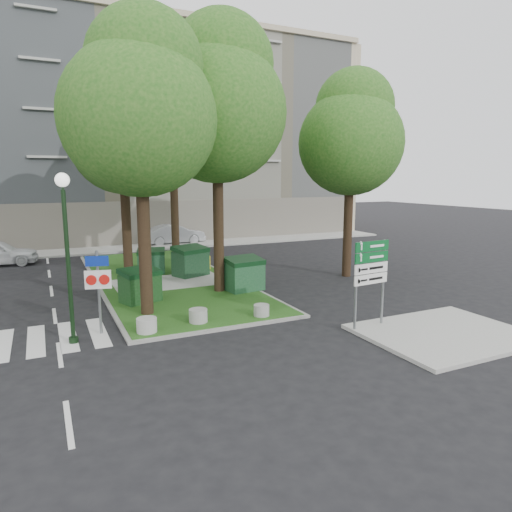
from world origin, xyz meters
TOP-DOWN VIEW (x-y plane):
  - ground at (0.00, 0.00)m, footprint 120.00×120.00m
  - median_island at (0.50, 8.00)m, footprint 6.00×16.00m
  - median_kerb at (0.50, 8.00)m, footprint 6.30×16.30m
  - sidewalk_corner at (6.50, -3.50)m, footprint 5.00×4.00m
  - building_sidewalk at (0.00, 18.50)m, footprint 42.00×3.00m
  - zebra_crossing at (-3.75, 1.50)m, footprint 5.00×3.00m
  - apartment_building at (0.00, 26.00)m, footprint 41.00×12.00m
  - tree_median_near_left at (-1.41, 2.56)m, footprint 5.20×5.20m
  - tree_median_near_right at (2.09, 4.56)m, footprint 5.60×5.60m
  - tree_median_mid at (-0.91, 9.06)m, footprint 4.80×4.80m
  - tree_median_far at (2.29, 12.06)m, footprint 5.80×5.80m
  - tree_street_right at (9.09, 5.06)m, footprint 5.00×5.00m
  - dumpster_a at (-1.40, 4.16)m, footprint 1.70×1.44m
  - dumpster_b at (0.20, 9.36)m, footprint 1.56×1.27m
  - dumpster_c at (1.80, 7.91)m, footprint 1.91×1.64m
  - dumpster_d at (3.00, 4.13)m, footprint 1.69×1.29m
  - bollard_left at (-1.95, 0.50)m, footprint 0.63×0.63m
  - bollard_right at (2.05, 0.50)m, footprint 0.55×0.55m
  - bollard_mid at (-0.17, 0.77)m, footprint 0.62×0.62m
  - litter_bin at (3.04, 9.08)m, footprint 0.39×0.39m
  - street_lamp at (-4.07, 0.81)m, footprint 0.40×0.40m
  - traffic_sign_pole at (-3.22, 1.32)m, footprint 0.78×0.25m
  - directional_sign at (4.70, -2.00)m, footprint 1.40×0.20m
  - car_silver at (4.13, 19.50)m, footprint 4.63×2.00m

SIDE VIEW (x-z plane):
  - ground at x=0.00m, z-range 0.00..0.00m
  - zebra_crossing at x=-3.75m, z-range 0.00..0.01m
  - median_kerb at x=0.50m, z-range 0.00..0.10m
  - median_island at x=0.50m, z-range 0.00..0.12m
  - sidewalk_corner at x=6.50m, z-range 0.00..0.12m
  - building_sidewalk at x=0.00m, z-range 0.00..0.12m
  - bollard_right at x=2.05m, z-range 0.12..0.51m
  - bollard_mid at x=-0.17m, z-range 0.12..0.56m
  - bollard_left at x=-1.95m, z-range 0.12..0.57m
  - litter_bin at x=3.04m, z-range 0.12..0.81m
  - dumpster_b at x=0.20m, z-range 0.09..1.35m
  - car_silver at x=4.13m, z-range 0.00..1.48m
  - dumpster_a at x=-1.40m, z-range 0.09..1.43m
  - dumpster_d at x=3.00m, z-range 0.09..1.54m
  - dumpster_c at x=1.80m, z-range 0.09..1.59m
  - traffic_sign_pole at x=-3.22m, z-range 0.38..3.05m
  - directional_sign at x=4.70m, z-range 0.58..3.38m
  - street_lamp at x=-4.07m, z-range 0.65..5.68m
  - tree_median_mid at x=-0.91m, z-range 1.98..11.97m
  - tree_street_right at x=9.09m, z-range 1.95..12.02m
  - tree_median_near_left at x=-1.41m, z-range 2.05..12.58m
  - tree_median_near_right at x=2.09m, z-range 2.26..13.72m
  - apartment_building at x=0.00m, z-range 0.00..16.00m
  - tree_median_far at x=2.29m, z-range 2.36..14.28m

